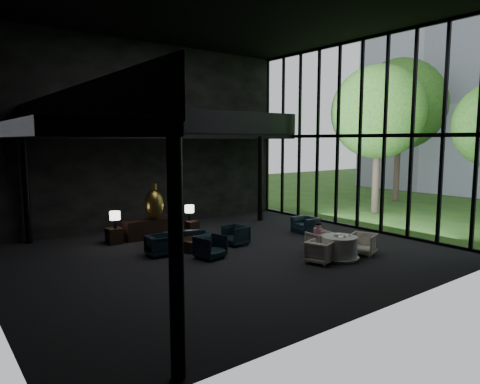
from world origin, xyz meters
TOP-DOWN VIEW (x-y plane):
  - floor at (0.00, 0.00)m, footprint 14.00×12.00m
  - ceiling at (0.00, 0.00)m, footprint 14.00×12.00m
  - wall_back at (0.00, 6.00)m, footprint 14.00×0.04m
  - wall_front at (0.00, -6.00)m, footprint 14.00×0.04m
  - curtain_wall at (6.95, 0.00)m, footprint 0.20×12.00m
  - mezzanine_left at (-6.00, 0.00)m, footprint 2.00×12.00m
  - mezzanine_back at (1.00, 5.00)m, footprint 12.00×2.00m
  - railing_left at (-5.00, 0.00)m, footprint 0.06×12.00m
  - railing_back at (1.00, 4.00)m, footprint 12.00×0.06m
  - column_sw at (-5.00, -5.70)m, footprint 0.24×0.24m
  - column_nw at (-5.00, 5.70)m, footprint 0.24×0.24m
  - column_ne at (4.80, 4.00)m, footprint 0.24×0.24m
  - tree_near at (11.00, 2.00)m, footprint 4.80×4.80m
  - tree_far at (16.00, 4.00)m, footprint 5.60×5.60m
  - console at (-0.89, 3.71)m, footprint 2.36×0.54m
  - bronze_urn at (-0.89, 3.63)m, footprint 0.74×0.74m
  - side_table_left at (-2.49, 3.70)m, footprint 0.53×0.53m
  - table_lamp_left at (-2.49, 3.57)m, footprint 0.38×0.38m
  - side_table_right at (0.71, 3.47)m, footprint 0.46×0.46m
  - table_lamp_right at (0.71, 3.67)m, footprint 0.38×0.38m
  - sofa at (-0.53, 2.06)m, footprint 1.99×1.04m
  - lounge_armchair_west at (-1.93, 1.16)m, footprint 0.74×0.79m
  - lounge_armchair_east at (0.98, 0.81)m, footprint 0.79×0.83m
  - lounge_armchair_south at (-0.74, -0.12)m, footprint 1.03×0.99m
  - window_armchair at (4.58, 0.78)m, footprint 0.60×0.91m
  - coffee_table at (-0.66, 1.15)m, footprint 0.98×0.98m
  - dining_table at (2.52, -2.72)m, footprint 1.28×1.28m
  - dining_chair_north at (2.67, -1.78)m, footprint 0.89×0.85m
  - dining_chair_east at (3.60, -2.83)m, footprint 0.98×1.01m
  - dining_chair_west at (1.70, -2.63)m, footprint 0.91×0.94m
  - child at (2.50, -1.80)m, footprint 0.29×0.29m
  - plate_a at (2.43, -2.80)m, footprint 0.32×0.32m
  - plate_b at (2.77, -2.42)m, footprint 0.29×0.29m
  - saucer at (2.75, -2.83)m, footprint 0.14×0.14m
  - coffee_cup at (2.82, -2.87)m, footprint 0.09×0.09m
  - cereal_bowl at (2.42, -2.64)m, footprint 0.18×0.18m
  - cream_pot at (2.52, -2.90)m, footprint 0.07×0.07m

SIDE VIEW (x-z plane):
  - floor at x=0.00m, z-range -0.01..0.01m
  - coffee_table at x=-0.66m, z-range 0.00..0.39m
  - side_table_right at x=0.71m, z-range 0.00..0.51m
  - side_table_left at x=-2.49m, z-range 0.00..0.59m
  - dining_table at x=2.52m, z-range -0.05..0.70m
  - sofa at x=-0.53m, z-range 0.00..0.75m
  - console at x=-0.89m, z-range 0.00..0.75m
  - lounge_armchair_west at x=-1.93m, z-range 0.00..0.77m
  - window_armchair at x=4.58m, z-range 0.00..0.78m
  - dining_chair_west at x=1.70m, z-range 0.00..0.79m
  - lounge_armchair_east at x=0.98m, z-range 0.00..0.82m
  - dining_chair_east at x=3.60m, z-range 0.00..0.82m
  - dining_chair_north at x=2.67m, z-range 0.00..0.82m
  - lounge_armchair_south at x=-0.74m, z-range 0.00..0.90m
  - saucer at x=2.75m, z-range 0.75..0.76m
  - plate_b at x=2.77m, z-range 0.75..0.77m
  - plate_a at x=2.43m, z-range 0.75..0.77m
  - child at x=2.50m, z-range 0.45..1.08m
  - cream_pot at x=2.52m, z-range 0.75..0.83m
  - coffee_cup at x=2.82m, z-range 0.76..0.82m
  - cereal_bowl at x=2.42m, z-range 0.75..0.84m
  - table_lamp_right at x=0.71m, z-range 0.65..1.29m
  - table_lamp_left at x=-2.49m, z-range 0.72..1.36m
  - bronze_urn at x=-0.89m, z-range 0.65..2.04m
  - column_sw at x=-5.00m, z-range 0.00..4.00m
  - column_nw at x=-5.00m, z-range 0.00..4.00m
  - column_ne at x=4.80m, z-range 0.00..4.00m
  - wall_back at x=0.00m, z-range 0.00..8.00m
  - wall_front at x=0.00m, z-range 0.00..8.00m
  - curtain_wall at x=6.95m, z-range 0.00..8.00m
  - mezzanine_left at x=-6.00m, z-range 3.88..4.12m
  - mezzanine_back at x=1.00m, z-range 3.88..4.12m
  - railing_left at x=-5.00m, z-range 4.10..5.10m
  - railing_back at x=1.00m, z-range 4.10..5.10m
  - tree_near at x=11.00m, z-range 1.41..9.06m
  - tree_far at x=16.00m, z-range 1.59..10.39m
  - ceiling at x=0.00m, z-range 7.99..8.01m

